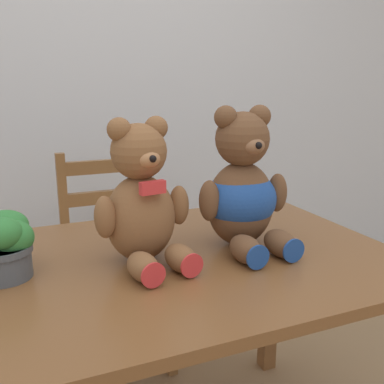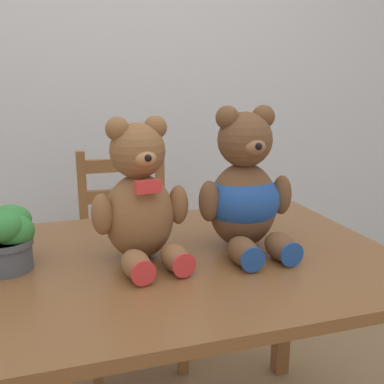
% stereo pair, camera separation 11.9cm
% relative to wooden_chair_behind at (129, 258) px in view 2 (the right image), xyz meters
% --- Properties ---
extents(wall_back, '(8.00, 0.04, 2.60)m').
position_rel_wooden_chair_behind_xyz_m(wall_back, '(0.02, 0.59, 0.84)').
color(wall_back, silver).
rests_on(wall_back, ground_plane).
extents(dining_table, '(1.24, 0.84, 0.76)m').
position_rel_wooden_chair_behind_xyz_m(dining_table, '(0.02, -0.74, 0.19)').
color(dining_table, brown).
rests_on(dining_table, ground_plane).
extents(wooden_chair_behind, '(0.41, 0.44, 0.93)m').
position_rel_wooden_chair_behind_xyz_m(wooden_chair_behind, '(0.00, 0.00, 0.00)').
color(wooden_chair_behind, brown).
rests_on(wooden_chair_behind, ground_plane).
extents(teddy_bear_left, '(0.27, 0.29, 0.39)m').
position_rel_wooden_chair_behind_xyz_m(teddy_bear_left, '(-0.07, -0.74, 0.47)').
color(teddy_bear_left, brown).
rests_on(teddy_bear_left, dining_table).
extents(teddy_bear_right, '(0.29, 0.29, 0.41)m').
position_rel_wooden_chair_behind_xyz_m(teddy_bear_right, '(0.24, -0.73, 0.47)').
color(teddy_bear_right, brown).
rests_on(teddy_bear_right, dining_table).
extents(potted_plant, '(0.16, 0.17, 0.17)m').
position_rel_wooden_chair_behind_xyz_m(potted_plant, '(-0.41, -0.70, 0.40)').
color(potted_plant, '#4C5156').
rests_on(potted_plant, dining_table).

